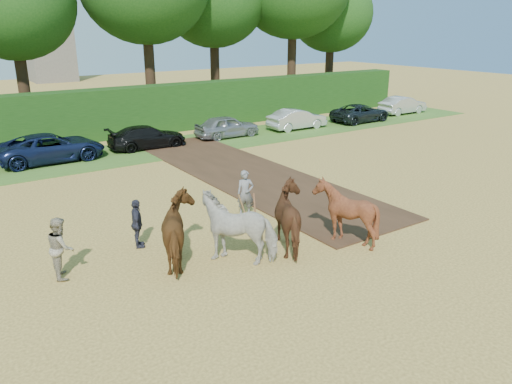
# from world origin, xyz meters

# --- Properties ---
(ground) EXTENTS (120.00, 120.00, 0.00)m
(ground) POSITION_xyz_m (0.00, 0.00, 0.00)
(ground) COLOR gold
(ground) RESTS_ON ground
(earth_strip) EXTENTS (4.50, 17.00, 0.05)m
(earth_strip) POSITION_xyz_m (1.50, 7.00, 0.03)
(earth_strip) COLOR #472D1C
(earth_strip) RESTS_ON ground
(grass_verge) EXTENTS (50.00, 5.00, 0.03)m
(grass_verge) POSITION_xyz_m (0.00, 14.00, 0.01)
(grass_verge) COLOR #38601E
(grass_verge) RESTS_ON ground
(hedgerow) EXTENTS (46.00, 1.60, 3.00)m
(hedgerow) POSITION_xyz_m (0.00, 18.50, 1.50)
(hedgerow) COLOR #14380F
(hedgerow) RESTS_ON ground
(spectator_near) EXTENTS (0.79, 0.94, 1.73)m
(spectator_near) POSITION_xyz_m (-8.17, 1.54, 0.87)
(spectator_near) COLOR #B9AE91
(spectator_near) RESTS_ON ground
(spectator_far) EXTENTS (0.66, 1.00, 1.57)m
(spectator_far) POSITION_xyz_m (-5.74, 2.18, 0.79)
(spectator_far) COLOR #262632
(spectator_far) RESTS_ON ground
(plough_team) EXTENTS (7.04, 5.23, 2.03)m
(plough_team) POSITION_xyz_m (-2.57, -0.33, 1.00)
(plough_team) COLOR brown
(plough_team) RESTS_ON ground
(parked_cars) EXTENTS (40.71, 3.27, 1.45)m
(parked_cars) POSITION_xyz_m (1.94, 14.11, 0.68)
(parked_cars) COLOR silver
(parked_cars) RESTS_ON ground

